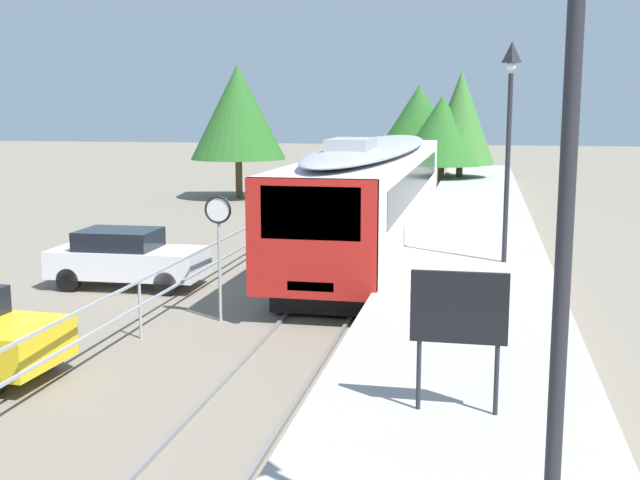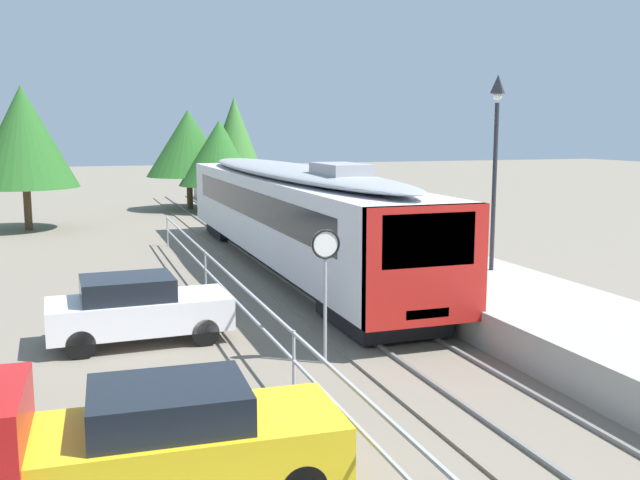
% 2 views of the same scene
% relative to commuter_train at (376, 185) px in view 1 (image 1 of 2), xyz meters
% --- Properties ---
extents(ground_plane, '(160.00, 160.00, 0.00)m').
position_rel_commuter_train_xyz_m(ground_plane, '(-3.00, -1.49, -2.15)').
color(ground_plane, slate).
extents(track_rails, '(3.20, 60.00, 0.14)m').
position_rel_commuter_train_xyz_m(track_rails, '(0.00, -1.49, -2.12)').
color(track_rails, slate).
rests_on(track_rails, ground).
extents(commuter_train, '(2.82, 20.72, 3.74)m').
position_rel_commuter_train_xyz_m(commuter_train, '(0.00, 0.00, 0.00)').
color(commuter_train, silver).
rests_on(commuter_train, track_rails).
extents(station_platform, '(3.90, 60.00, 0.90)m').
position_rel_commuter_train_xyz_m(station_platform, '(3.25, -1.49, -1.70)').
color(station_platform, '#A8A59E').
rests_on(station_platform, ground).
extents(platform_lamp_near_end, '(0.34, 0.34, 5.35)m').
position_rel_commuter_train_xyz_m(platform_lamp_near_end, '(4.07, -20.46, 2.47)').
color(platform_lamp_near_end, '#232328').
rests_on(platform_lamp_near_end, station_platform).
extents(platform_lamp_mid_platform, '(0.34, 0.34, 5.35)m').
position_rel_commuter_train_xyz_m(platform_lamp_mid_platform, '(4.07, -6.26, 2.47)').
color(platform_lamp_mid_platform, '#232328').
rests_on(platform_lamp_mid_platform, station_platform).
extents(platform_notice_board, '(1.20, 0.08, 1.80)m').
position_rel_commuter_train_xyz_m(platform_notice_board, '(3.25, -16.55, 0.04)').
color(platform_notice_board, '#232328').
rests_on(platform_notice_board, station_platform).
extents(speed_limit_sign, '(0.61, 0.10, 2.81)m').
position_rel_commuter_train_xyz_m(speed_limit_sign, '(-2.13, -9.88, -0.03)').
color(speed_limit_sign, '#9EA0A5').
rests_on(speed_limit_sign, ground).
extents(carpark_fence, '(0.06, 36.06, 1.25)m').
position_rel_commuter_train_xyz_m(carpark_fence, '(-3.30, -11.49, -1.24)').
color(carpark_fence, '#9EA0A5').
rests_on(carpark_fence, ground).
extents(parked_hatchback_white, '(4.05, 1.88, 1.53)m').
position_rel_commuter_train_xyz_m(parked_hatchback_white, '(-5.66, -7.07, -1.36)').
color(parked_hatchback_white, white).
rests_on(parked_hatchback_white, ground).
extents(tree_behind_carpark, '(4.78, 4.78, 5.37)m').
position_rel_commuter_train_xyz_m(tree_behind_carpark, '(1.20, 18.05, 1.34)').
color(tree_behind_carpark, brown).
rests_on(tree_behind_carpark, ground).
extents(tree_behind_station_far, '(3.75, 3.75, 6.71)m').
position_rel_commuter_train_xyz_m(tree_behind_station_far, '(2.19, 18.47, 2.01)').
color(tree_behind_station_far, brown).
rests_on(tree_behind_station_far, ground).
extents(tree_distant_left, '(5.09, 5.09, 6.01)m').
position_rel_commuter_train_xyz_m(tree_distant_left, '(-0.24, 20.31, 1.86)').
color(tree_distant_left, brown).
rests_on(tree_distant_left, ground).
extents(tree_distant_centre, '(4.95, 4.95, 6.90)m').
position_rel_commuter_train_xyz_m(tree_distant_centre, '(-9.04, 13.70, 2.33)').
color(tree_distant_centre, brown).
rests_on(tree_distant_centre, ground).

